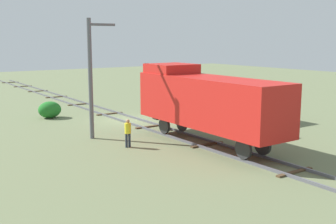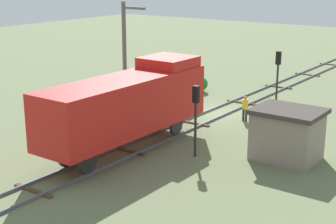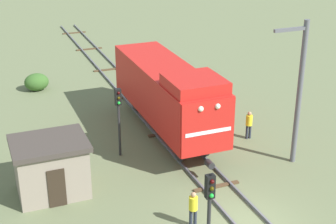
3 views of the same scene
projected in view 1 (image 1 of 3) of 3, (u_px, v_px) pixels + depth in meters
ground_plane at (128, 120)px, 33.60m from camera, size 118.25×118.25×0.00m
railway_track at (128, 119)px, 33.59m from camera, size 2.40×78.83×0.16m
locomotive at (207, 100)px, 25.22m from camera, size 2.90×11.60×4.60m
traffic_signal_near at (147, 78)px, 36.74m from camera, size 0.32×0.34×4.33m
traffic_signal_mid at (232, 94)px, 28.31m from camera, size 0.32×0.34×3.88m
worker_near_track at (158, 106)px, 34.14m from camera, size 0.38×0.38×1.70m
worker_by_signal at (128, 131)px, 24.96m from camera, size 0.38×0.38×1.70m
catenary_mast at (91, 76)px, 26.75m from camera, size 1.94×0.28×7.68m
relay_hut at (248, 104)px, 32.85m from camera, size 3.50×2.90×2.74m
bush_mid at (50, 110)px, 34.47m from camera, size 1.87×1.53×1.36m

